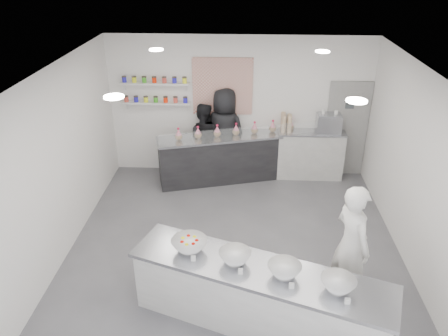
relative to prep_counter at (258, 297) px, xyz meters
The scene contains 26 objects.
floor 1.62m from the prep_counter, 103.22° to the left, with size 6.00×6.00×0.00m, color #515156.
ceiling 2.97m from the prep_counter, 103.22° to the left, with size 6.00×6.00×0.00m, color white.
back_wall 4.64m from the prep_counter, 94.50° to the left, with size 5.50×5.50×0.00m, color white.
left_wall 3.61m from the prep_counter, 154.05° to the left, with size 6.00×6.00×0.00m, color white.
right_wall 3.02m from the prep_counter, 32.24° to the left, with size 6.00×6.00×0.00m, color white.
back_door 4.92m from the prep_counter, 66.53° to the left, with size 0.88×0.04×2.10m, color gray.
pattern_panel 4.78m from the prep_counter, 98.93° to the left, with size 1.25×0.03×1.20m, color #A1402E.
jar_shelf_lower 5.02m from the prep_counter, 115.51° to the left, with size 1.45×0.22×0.04m, color silver.
jar_shelf_upper 5.13m from the prep_counter, 115.51° to the left, with size 1.45×0.22×0.04m, color silver.
preserve_jars 5.07m from the prep_counter, 115.61° to the left, with size 1.45×0.10×0.56m, color #D74839, non-canonical shape.
downlight_0 3.11m from the prep_counter, 163.77° to the left, with size 0.24×0.24×0.02m, color white.
downlight_1 2.77m from the prep_counter, 26.04° to the left, with size 0.24×0.24×0.02m, color white.
downlight_2 4.37m from the prep_counter, 119.43° to the left, with size 0.24×0.24×0.02m, color white.
downlight_3 4.14m from the prep_counter, 71.43° to the left, with size 0.24×0.24×0.02m, color white.
prep_counter is the anchor object (origin of this frame).
back_bar 4.13m from the prep_counter, 95.62° to the left, with size 3.29×0.60×1.02m, color black.
sneeze_guard 3.91m from the prep_counter, 94.87° to the left, with size 3.25×0.01×0.28m, color white.
espresso_ledge 4.45m from the prep_counter, 74.44° to the left, with size 1.42×0.45×1.06m, color silver.
espresso_machine 4.62m from the prep_counter, 70.51° to the left, with size 0.50×0.35×0.39m, color #93969E.
cup_stacks 4.41m from the prep_counter, 81.45° to the left, with size 0.27×0.24×0.36m, color tan, non-canonical shape.
prep_bowls 0.55m from the prep_counter, behind, with size 2.37×0.52×0.17m, color white, non-canonical shape.
label_cards 0.73m from the prep_counter, 70.11° to the right, with size 2.01×0.04×0.07m, color white, non-canonical shape.
cookie_bags 4.19m from the prep_counter, 95.62° to the left, with size 2.55×0.15×0.27m, color #DF6D8A, non-canonical shape.
woman_prep 1.48m from the prep_counter, 25.20° to the left, with size 0.66×0.43×1.81m, color white.
staff_left 4.52m from the prep_counter, 104.51° to the left, with size 0.78×0.61×1.61m, color black.
staff_right 4.44m from the prep_counter, 98.54° to the left, with size 0.95×0.62×1.94m, color black.
Camera 1 is at (0.14, -5.84, 4.55)m, focal length 35.00 mm.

